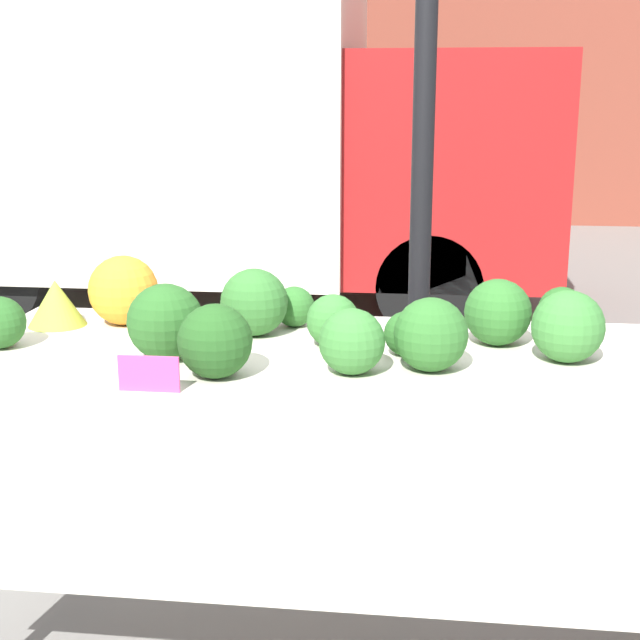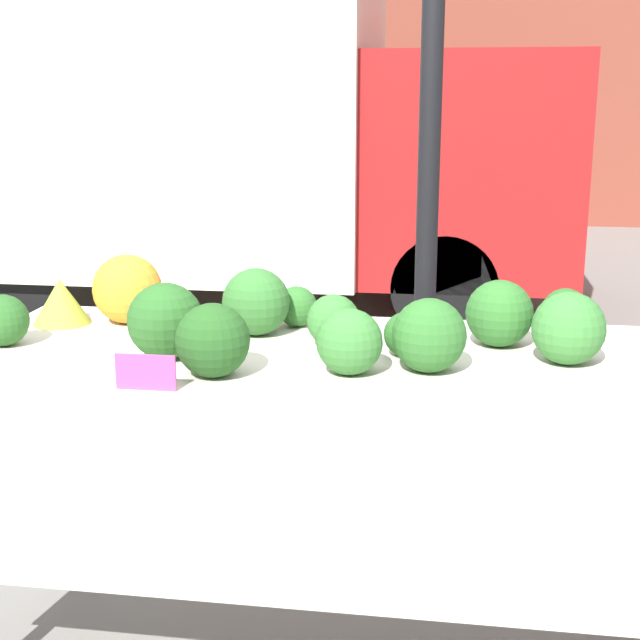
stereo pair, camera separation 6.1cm
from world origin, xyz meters
The scene contains 18 objects.
tent_pole centered at (0.24, 0.71, 1.39)m, with size 0.07×0.07×2.78m.
parked_truck centered at (-1.24, 4.21, 1.22)m, with size 4.34×2.11×2.32m.
market_table centered at (0.00, -0.06, 0.74)m, with size 1.83×0.76×0.86m.
orange_cauliflower centered at (-0.58, 0.20, 0.96)m, with size 0.20×0.20×0.20m.
romanesco_head centered at (-0.76, 0.17, 0.92)m, with size 0.16×0.16×0.13m.
broccoli_head_0 centered at (0.10, -0.18, 0.94)m, with size 0.15×0.15×0.15m.
broccoli_head_1 centered at (0.03, 0.04, 0.93)m, with size 0.14×0.14×0.14m.
broccoli_head_2 centered at (-0.10, 0.24, 0.92)m, with size 0.11×0.11×0.11m.
broccoli_head_3 centered at (0.63, 0.25, 0.92)m, with size 0.13×0.13×0.13m.
broccoli_head_4 centered at (0.45, 0.11, 0.94)m, with size 0.17×0.17×0.17m.
broccoli_head_5 centered at (-0.81, -0.07, 0.93)m, with size 0.13×0.13×0.13m.
broccoli_head_6 centered at (-0.19, 0.13, 0.95)m, with size 0.18×0.18×0.18m.
broccoli_head_7 centered at (-0.21, -0.25, 0.94)m, with size 0.17×0.17×0.17m.
broccoli_head_8 centered at (0.60, -0.02, 0.95)m, with size 0.18×0.18×0.18m.
broccoli_head_9 centered at (0.22, -0.02, 0.91)m, with size 0.11×0.11×0.11m.
broccoli_head_10 centered at (-0.36, -0.12, 0.95)m, with size 0.19×0.19×0.19m.
broccoli_head_11 centered at (0.28, -0.14, 0.95)m, with size 0.17×0.17×0.17m.
price_sign centered at (-0.33, -0.36, 0.90)m, with size 0.14×0.01×0.08m.
Camera 2 is at (0.32, -2.14, 1.48)m, focal length 50.00 mm.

